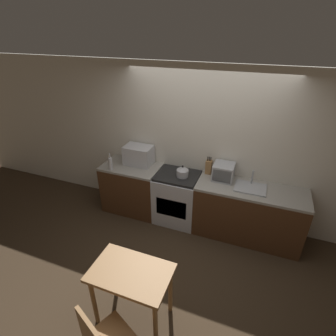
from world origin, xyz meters
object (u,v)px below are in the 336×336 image
Objects in this scene: stove_range at (177,197)px; toaster_oven at (223,172)px; microwave at (139,155)px; dining_table at (131,279)px; kettle at (183,172)px; bottle at (110,163)px.

stove_range is 0.93m from toaster_oven.
microwave is 2.24m from dining_table.
toaster_oven is (0.71, 0.13, 0.58)m from stove_range.
stove_range is 4.54× the size of kettle.
toaster_oven is 0.37× the size of dining_table.
bottle is at bearing -169.18° from toaster_oven.
microwave is (-0.85, 0.14, 0.08)m from kettle.
toaster_oven is at bearing 10.35° from stove_range.
kettle reaches higher than dining_table.
dining_table is (-0.59, -2.01, -0.40)m from toaster_oven.
bottle is 1.87m from toaster_oven.
microwave is 1.51× the size of toaster_oven.
microwave reaches higher than bottle.
toaster_oven is at bearing 13.11° from kettle.
bottle is 0.91× the size of toaster_oven.
bottle is 2.11m from dining_table.
microwave is at bearing 170.58° from stove_range.
stove_range is 0.54m from kettle.
stove_range is 0.99m from microwave.
microwave reaches higher than kettle.
microwave reaches higher than toaster_oven.
stove_range reaches higher than dining_table.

